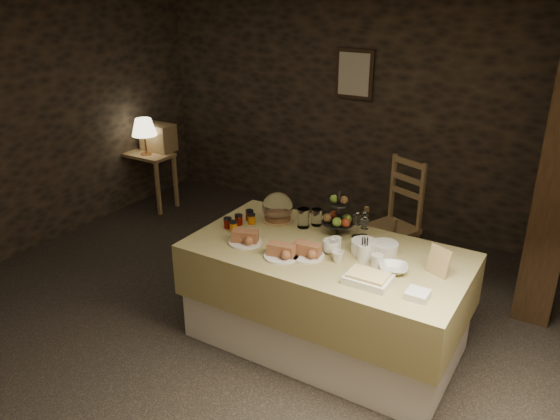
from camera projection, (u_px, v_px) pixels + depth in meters
The scene contains 28 objects.
ground_plane at pixel (244, 315), 4.79m from camera, with size 5.50×5.00×0.01m, color black.
room_shell at pixel (239, 143), 4.19m from camera, with size 5.52×5.02×2.60m.
buffet_table at pixel (325, 290), 4.26m from camera, with size 2.11×1.12×0.83m.
console_table at pixel (147, 163), 6.92m from camera, with size 0.67×0.38×0.71m.
table_lamp at pixel (144, 128), 6.67m from camera, with size 0.30×0.30×0.46m.
wine_rack at pixel (158, 137), 6.92m from camera, with size 0.42×0.26×0.34m, color brown.
chair at pixel (395, 211), 5.83m from camera, with size 0.61×0.59×0.78m.
timber_column at pixel (560, 175), 4.30m from camera, with size 0.30×0.30×2.60m, color black.
framed_picture at pixel (354, 74), 6.13m from camera, with size 0.45×0.04×0.55m.
plate_stack_a at pixel (364, 247), 4.06m from camera, with size 0.19×0.19×0.10m, color silver.
plate_stack_b at pixel (385, 248), 4.05m from camera, with size 0.20×0.20×0.09m, color silver.
cutlery_holder at pixel (364, 253), 3.95m from camera, with size 0.10×0.10×0.12m, color silver.
cup_a at pixel (331, 247), 4.06m from camera, with size 0.13×0.13×0.10m, color silver.
cup_b at pixel (337, 256), 3.93m from camera, with size 0.09×0.09×0.08m, color silver.
mug_c at pixel (335, 244), 4.11m from camera, with size 0.09×0.09×0.10m, color silver.
mug_d at pixel (377, 260), 3.87m from camera, with size 0.08×0.08×0.09m, color silver.
bowl at pixel (393, 268), 3.80m from camera, with size 0.20×0.20×0.05m, color silver.
cake_dome at pixel (277, 209), 4.59m from camera, with size 0.26×0.26×0.26m.
fruit_stand at pixel (338, 218), 4.32m from camera, with size 0.26×0.26×0.37m.
bread_platter_left at pixel (245, 238), 4.22m from camera, with size 0.26×0.26×0.11m.
bread_platter_center at pixel (281, 252), 4.00m from camera, with size 0.26×0.26×0.11m.
bread_platter_right at pixel (307, 251), 4.01m from camera, with size 0.26×0.26×0.11m.
jam_jars at pixel (240, 221), 4.52m from camera, with size 0.18×0.32×0.07m.
tart_dish at pixel (368, 278), 3.66m from camera, with size 0.30×0.22×0.07m.
square_dish at pixel (418, 294), 3.49m from camera, with size 0.14×0.14×0.04m, color silver.
menu_frame at pixel (438, 263), 3.75m from camera, with size 0.17×0.02×0.22m, color brown.
storage_jar_a at pixel (303, 218), 4.48m from camera, with size 0.10×0.10×0.16m, color white.
storage_jar_b at pixel (317, 217), 4.52m from camera, with size 0.09×0.09×0.14m, color white.
Camera 1 is at (2.38, -3.30, 2.70)m, focal length 35.00 mm.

